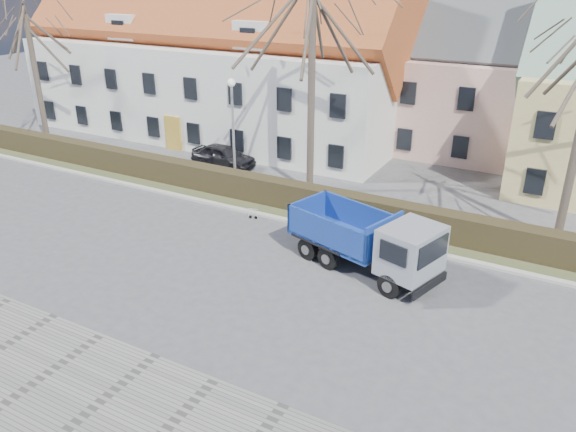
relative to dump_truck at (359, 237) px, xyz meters
The scene contains 13 objects.
ground 4.14m from the dump_truck, 146.24° to the right, with size 120.00×120.00×0.00m, color #4A4A4C.
sidewalk_near 11.25m from the dump_truck, 107.03° to the right, with size 80.00×5.00×0.08m, color gray.
curb_far 4.24m from the dump_truck, 143.62° to the left, with size 80.00×0.30×0.12m, color #AAA79C.
grass_strip 5.32m from the dump_truck, 129.21° to the left, with size 80.00×3.00×0.10m, color #414828.
hedge 5.06m from the dump_truck, 130.66° to the left, with size 60.00×0.90×1.30m, color black.
building_white 21.63m from the dump_truck, 139.68° to the left, with size 26.80×10.80×9.50m, color silver, non-canonical shape.
building_pink 18.03m from the dump_truck, 87.67° to the left, with size 10.80×8.80×8.00m, color #D2A394, non-canonical shape.
tree_0 26.31m from the dump_truck, 165.98° to the left, with size 7.20×7.20×9.90m, color #463B30, non-canonical shape.
tree_1 9.65m from the dump_truck, 129.88° to the left, with size 9.20×9.20×12.65m, color #463B30, non-canonical shape.
dump_truck is the anchor object (origin of this frame).
streetlight 10.30m from the dump_truck, 151.76° to the left, with size 0.46×0.46×5.89m, color #A5A5A5, non-canonical shape.
cart_frame 6.60m from the dump_truck, 163.19° to the left, with size 0.62×0.36×0.57m, color silver, non-canonical shape.
parked_car_a 13.76m from the dump_truck, 147.05° to the left, with size 1.59×3.94×1.34m, color black.
Camera 1 is at (10.14, -16.28, 10.90)m, focal length 35.00 mm.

